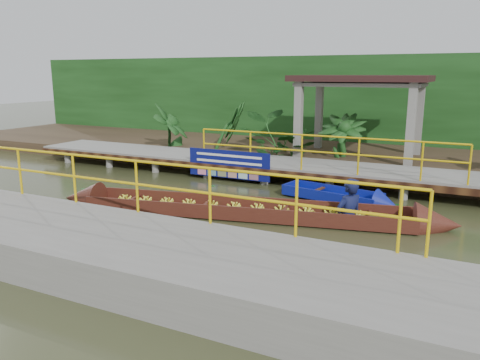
% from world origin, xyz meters
% --- Properties ---
extents(ground, '(80.00, 80.00, 0.00)m').
position_xyz_m(ground, '(0.00, 0.00, 0.00)').
color(ground, '#293018').
rests_on(ground, ground).
extents(land_strip, '(30.00, 8.00, 0.45)m').
position_xyz_m(land_strip, '(0.00, 7.50, 0.23)').
color(land_strip, '#2E2217').
rests_on(land_strip, ground).
extents(far_dock, '(16.00, 2.06, 1.66)m').
position_xyz_m(far_dock, '(0.02, 3.43, 0.48)').
color(far_dock, slate).
rests_on(far_dock, ground).
extents(near_dock, '(18.00, 2.40, 1.73)m').
position_xyz_m(near_dock, '(1.00, -4.20, 0.30)').
color(near_dock, slate).
rests_on(near_dock, ground).
extents(pavilion, '(4.40, 3.00, 3.00)m').
position_xyz_m(pavilion, '(3.00, 6.30, 2.82)').
color(pavilion, slate).
rests_on(pavilion, ground).
extents(foliage_backdrop, '(30.00, 0.80, 4.00)m').
position_xyz_m(foliage_backdrop, '(0.00, 10.00, 2.00)').
color(foliage_backdrop, '#153A12').
rests_on(foliage_backdrop, ground).
extents(vendor_boat, '(9.42, 2.86, 2.30)m').
position_xyz_m(vendor_boat, '(2.28, -0.42, 0.29)').
color(vendor_boat, '#3D1710').
rests_on(vendor_boat, ground).
extents(moored_blue_boat, '(3.11, 1.34, 0.72)m').
position_xyz_m(moored_blue_boat, '(4.04, 1.59, 0.13)').
color(moored_blue_boat, navy).
rests_on(moored_blue_boat, ground).
extents(blue_banner, '(2.74, 0.04, 0.85)m').
position_xyz_m(blue_banner, '(-0.10, 2.48, 0.56)').
color(blue_banner, '#0C1161').
rests_on(blue_banner, ground).
extents(tropical_plants, '(14.46, 1.46, 1.82)m').
position_xyz_m(tropical_plants, '(2.25, 5.30, 1.36)').
color(tropical_plants, '#153A12').
rests_on(tropical_plants, ground).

